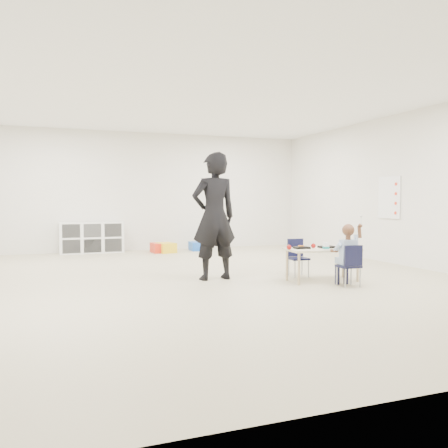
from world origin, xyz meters
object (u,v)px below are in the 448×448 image
object	(u,v)px
table	(322,264)
chair_near	(349,265)
cubby_shelf	(92,238)
child	(349,253)
adult	(214,216)

from	to	relation	value
table	chair_near	world-z (taller)	chair_near
chair_near	cubby_shelf	xyz separation A→B (m)	(-3.00, 5.50, 0.06)
chair_near	table	bearing A→B (deg)	107.12
cubby_shelf	table	bearing A→B (deg)	-60.05
table	child	world-z (taller)	child
child	adult	distance (m)	2.03
table	adult	xyz separation A→B (m)	(-1.46, 0.69, 0.71)
adult	chair_near	bearing A→B (deg)	138.51
child	table	bearing A→B (deg)	107.12
child	cubby_shelf	distance (m)	6.26
child	cubby_shelf	bearing A→B (deg)	122.59
cubby_shelf	adult	distance (m)	4.58
chair_near	adult	size ratio (longest dim) A/B	0.31
cubby_shelf	child	bearing A→B (deg)	-61.40
child	cubby_shelf	world-z (taller)	child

